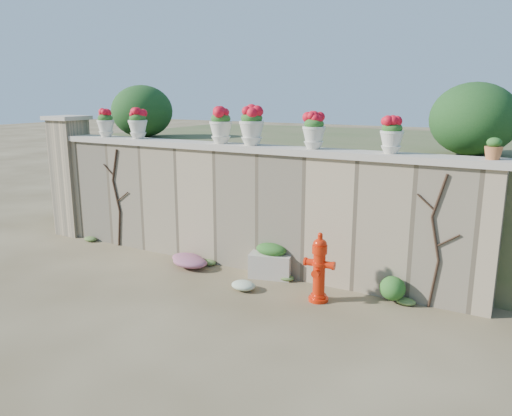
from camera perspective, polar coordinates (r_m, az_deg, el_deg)
The scene contains 21 objects.
ground at distance 7.42m, azimuth -8.96°, elevation -10.48°, with size 80.00×80.00×0.00m, color brown.
stone_wall at distance 8.51m, azimuth -1.69°, elevation -0.14°, with size 8.00×0.40×2.00m, color tan.
wall_cap at distance 8.33m, azimuth -1.74°, elevation 6.90°, with size 8.10×0.52×0.10m, color beige.
gate_pillar at distance 11.15m, azimuth -20.32°, elevation 3.55°, with size 0.72×0.72×2.48m.
raised_fill at distance 11.31m, azimuth 6.72°, elevation 3.08°, with size 9.00×6.00×2.00m, color #384C23.
back_shrub_left at distance 11.18m, azimuth -12.88°, elevation 10.73°, with size 1.30×1.30×1.10m, color #143814.
back_shrub_right at distance 8.34m, azimuth 23.62°, elevation 9.29°, with size 1.30×1.30×1.10m, color #143814.
vine_left at distance 9.97m, azimuth -15.63°, elevation 1.29°, with size 0.60×0.04×1.91m.
vine_right at distance 7.22m, azimuth 19.89°, elevation -3.43°, with size 0.60×0.04×1.91m.
fire_hydrant at distance 7.22m, azimuth 7.23°, elevation -6.73°, with size 0.44×0.31×1.02m.
planter_box at distance 8.17m, azimuth 1.74°, elevation -6.11°, with size 0.75×0.55×0.56m.
green_shrub at distance 7.43m, azimuth 14.68°, elevation -8.62°, with size 0.53×0.47×0.50m, color #1E5119.
magenta_clump at distance 8.76m, azimuth -8.18°, elevation -5.80°, with size 0.98×0.66×0.26m, color #D02994.
white_flowers at distance 7.67m, azimuth -1.85°, elevation -8.79°, with size 0.49×0.39×0.18m, color white.
urn_pot_0 at distance 10.23m, azimuth -16.82°, elevation 9.23°, with size 0.33×0.33×0.52m.
urn_pot_1 at distance 9.65m, azimuth -13.36°, elevation 9.34°, with size 0.35×0.35×0.55m.
urn_pot_2 at distance 8.51m, azimuth -4.04°, elevation 9.35°, with size 0.38×0.38×0.60m.
urn_pot_3 at distance 8.20m, azimuth -0.50°, elevation 9.37°, with size 0.41×0.41×0.64m.
urn_pot_4 at distance 7.71m, azimuth 6.63°, elevation 8.73°, with size 0.35×0.35×0.55m.
urn_pot_5 at distance 7.34m, azimuth 15.25°, elevation 8.01°, with size 0.33×0.33×0.52m.
terracotta_pot at distance 7.14m, azimuth 25.51°, elevation 6.04°, with size 0.23×0.23×0.27m.
Camera 1 is at (4.29, -5.29, 2.94)m, focal length 35.00 mm.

